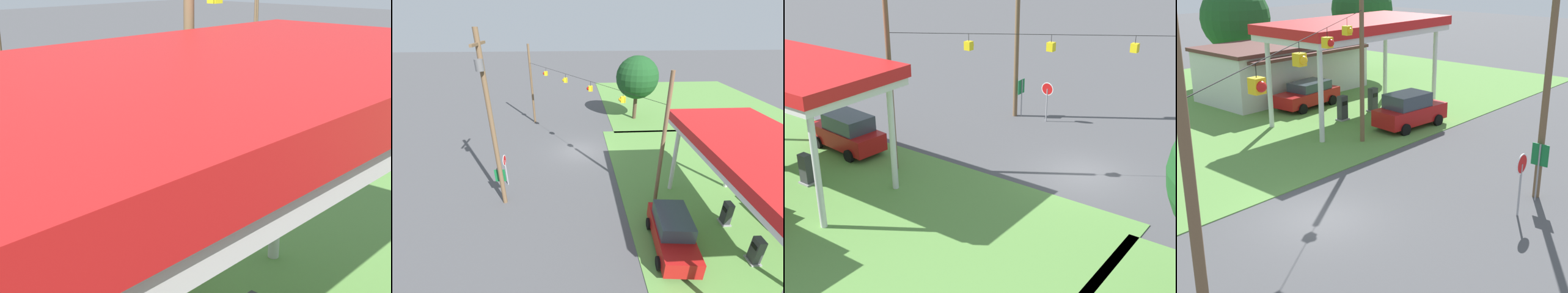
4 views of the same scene
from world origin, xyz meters
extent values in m
plane|color=#4C4C4F|center=(0.00, 0.00, 0.00)|extent=(160.00, 160.00, 0.00)
cylinder|color=silver|center=(6.41, 6.55, 2.52)|extent=(0.28, 0.28, 5.03)
cylinder|color=silver|center=(6.41, 10.77, 2.52)|extent=(0.28, 0.28, 5.03)
cube|color=gray|center=(10.16, 8.66, 0.06)|extent=(0.71, 0.56, 0.12)
cube|color=#333338|center=(10.16, 8.66, 0.83)|extent=(0.55, 0.40, 1.42)
cube|color=black|center=(10.16, 8.45, 1.11)|extent=(0.39, 0.03, 0.24)
cube|color=#AD1414|center=(11.75, 4.73, 0.80)|extent=(4.66, 2.25, 0.93)
cube|color=#333D47|center=(11.48, 4.75, 1.67)|extent=(2.62, 1.92, 0.80)
cylinder|color=black|center=(13.23, 5.54, 0.34)|extent=(0.70, 0.28, 0.68)
cylinder|color=black|center=(13.06, 3.66, 0.34)|extent=(0.70, 0.28, 0.68)
cylinder|color=black|center=(10.45, 5.80, 0.34)|extent=(0.70, 0.28, 0.68)
cylinder|color=black|center=(10.27, 3.91, 0.34)|extent=(0.70, 0.28, 0.68)
cylinder|color=#99999E|center=(5.15, -5.46, 1.05)|extent=(0.08, 0.08, 2.10)
cylinder|color=white|center=(5.15, -5.46, 2.10)|extent=(0.80, 0.03, 0.80)
cylinder|color=red|center=(5.15, -5.46, 2.10)|extent=(0.70, 0.03, 0.70)
cylinder|color=gray|center=(6.89, -5.35, 1.20)|extent=(0.07, 0.07, 2.40)
cube|color=#146B33|center=(6.94, -5.35, 1.95)|extent=(0.04, 0.70, 0.90)
cylinder|color=brown|center=(7.27, -5.21, 5.48)|extent=(0.28, 0.28, 10.96)
cylinder|color=brown|center=(7.89, 5.00, 4.42)|extent=(0.24, 0.24, 8.84)
cylinder|color=black|center=(0.00, 0.00, 6.90)|extent=(15.80, 10.02, 0.02)
cylinder|color=black|center=(-1.58, -1.00, 6.72)|extent=(0.02, 0.02, 0.35)
cube|color=yellow|center=(-1.58, -1.00, 6.35)|extent=(0.32, 0.32, 0.40)
sphere|color=yellow|center=(-1.58, -1.17, 6.35)|extent=(0.28, 0.28, 0.28)
cylinder|color=black|center=(1.58, 1.00, 6.72)|extent=(0.02, 0.02, 0.35)
cube|color=yellow|center=(1.58, 1.00, 6.35)|extent=(0.32, 0.32, 0.40)
sphere|color=red|center=(1.58, 0.83, 6.35)|extent=(0.28, 0.28, 0.28)
cylinder|color=black|center=(4.74, 3.00, 6.72)|extent=(0.02, 0.02, 0.35)
cube|color=yellow|center=(4.74, 3.00, 6.35)|extent=(0.32, 0.32, 0.40)
sphere|color=yellow|center=(4.74, 2.83, 6.35)|extent=(0.28, 0.28, 0.28)
camera|label=1|loc=(16.83, 13.58, 7.11)|focal=50.00mm
camera|label=2|loc=(21.90, -0.42, 11.41)|focal=24.00mm
camera|label=3|loc=(-10.05, 22.65, 11.87)|focal=50.00mm
camera|label=4|loc=(-12.67, -13.65, 9.22)|focal=50.00mm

